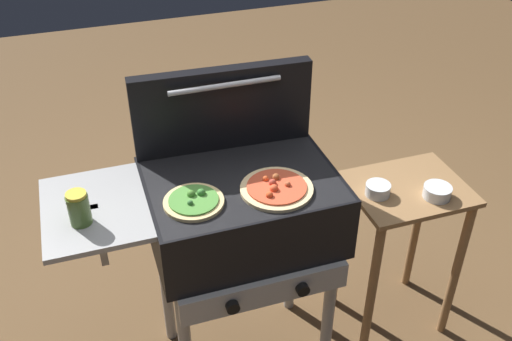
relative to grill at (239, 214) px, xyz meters
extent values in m
cube|color=black|center=(0.01, 0.00, 0.02)|extent=(0.64, 0.48, 0.24)
cube|color=black|center=(0.01, 0.00, 0.14)|extent=(0.61, 0.46, 0.01)
cube|color=#9C9C9C|center=(-0.47, 0.00, 0.13)|extent=(0.32, 0.41, 0.02)
cube|color=#9C9C9C|center=(-0.47, 0.00, 0.02)|extent=(0.02, 0.02, 0.24)
cube|color=#9C9C9C|center=(0.01, -0.25, -0.15)|extent=(0.58, 0.02, 0.10)
cylinder|color=black|center=(-0.11, -0.27, -0.15)|extent=(0.04, 0.02, 0.04)
cylinder|color=black|center=(0.13, -0.27, -0.15)|extent=(0.04, 0.02, 0.04)
cylinder|color=#9C9C9C|center=(0.28, -0.19, -0.43)|extent=(0.04, 0.04, 0.66)
cylinder|color=#9C9C9C|center=(-0.26, 0.19, -0.43)|extent=(0.04, 0.04, 0.66)
cylinder|color=#9C9C9C|center=(0.28, 0.19, -0.43)|extent=(0.04, 0.04, 0.66)
cube|color=black|center=(0.01, 0.22, 0.29)|extent=(0.63, 0.08, 0.30)
cylinder|color=#B7B7BC|center=(0.01, 0.17, 0.40)|extent=(0.38, 0.02, 0.02)
cylinder|color=beige|center=(0.10, -0.10, 0.15)|extent=(0.24, 0.24, 0.01)
cylinder|color=#D14C2D|center=(0.10, -0.10, 0.16)|extent=(0.19, 0.19, 0.01)
sphere|color=#DB4A22|center=(0.06, -0.14, 0.17)|extent=(0.02, 0.02, 0.02)
sphere|color=#BA5431|center=(0.13, -0.10, 0.17)|extent=(0.02, 0.02, 0.02)
sphere|color=#E35426|center=(0.08, -0.05, 0.17)|extent=(0.02, 0.02, 0.02)
sphere|color=#A7562B|center=(0.11, -0.06, 0.17)|extent=(0.03, 0.03, 0.03)
sphere|color=#B4412F|center=(0.09, -0.08, 0.17)|extent=(0.02, 0.02, 0.02)
sphere|color=#EC522D|center=(0.09, -0.11, 0.17)|extent=(0.03, 0.03, 0.03)
cylinder|color=#E0C17F|center=(-0.17, -0.08, 0.15)|extent=(0.19, 0.19, 0.01)
cylinder|color=#4C8C38|center=(-0.17, -0.08, 0.16)|extent=(0.16, 0.16, 0.01)
sphere|color=#447E2D|center=(-0.17, -0.06, 0.17)|extent=(0.03, 0.03, 0.03)
sphere|color=#3B7536|center=(-0.18, -0.10, 0.17)|extent=(0.02, 0.02, 0.02)
sphere|color=#3A7E32|center=(-0.14, -0.06, 0.17)|extent=(0.03, 0.03, 0.03)
cylinder|color=#4C6B2D|center=(-0.51, -0.06, 0.19)|extent=(0.07, 0.07, 0.10)
cylinder|color=gold|center=(-0.51, -0.06, 0.25)|extent=(0.06, 0.06, 0.01)
cube|color=olive|center=(0.67, 0.00, -0.05)|extent=(0.44, 0.36, 0.02)
cylinder|color=olive|center=(0.48, -0.15, -0.41)|extent=(0.04, 0.04, 0.69)
cylinder|color=olive|center=(0.86, -0.15, -0.41)|extent=(0.04, 0.04, 0.69)
cylinder|color=olive|center=(0.48, 0.15, -0.41)|extent=(0.04, 0.04, 0.69)
cylinder|color=olive|center=(0.86, 0.15, -0.41)|extent=(0.04, 0.04, 0.69)
cylinder|color=silver|center=(0.74, -0.08, -0.02)|extent=(0.10, 0.10, 0.04)
cylinder|color=#996B47|center=(0.74, -0.08, -0.03)|extent=(0.08, 0.08, 0.02)
cylinder|color=silver|center=(0.54, 0.00, -0.02)|extent=(0.09, 0.09, 0.04)
cylinder|color=#996B47|center=(0.54, 0.00, -0.03)|extent=(0.08, 0.08, 0.02)
camera|label=1|loc=(-0.44, -1.51, 1.27)|focal=41.09mm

